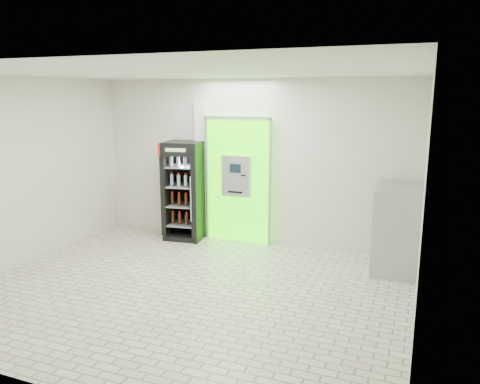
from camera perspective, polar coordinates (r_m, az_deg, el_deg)
The scene contains 7 objects.
ground at distance 6.81m, azimuth -6.36°, elevation -11.75°, with size 6.00×6.00×0.00m, color beige.
room_shell at distance 6.30m, azimuth -6.74°, elevation 3.79°, with size 6.00×6.00×6.00m.
atm_assembly at distance 8.65m, azimuth -0.20°, elevation 1.55°, with size 1.30×0.24×2.33m.
pillar at distance 8.98m, azimuth -4.74°, elevation 2.72°, with size 0.22×0.11×2.60m.
beverage_cooler at distance 8.93m, azimuth -6.70°, elevation -0.05°, with size 0.78×0.73×1.85m.
steel_cabinet at distance 7.67m, azimuth 18.55°, elevation -4.28°, with size 0.69×1.01×1.33m.
exit_sign at distance 6.91m, azimuth 21.83°, elevation 6.07°, with size 0.02×0.22×0.26m.
Camera 1 is at (2.98, -5.49, 2.71)m, focal length 35.00 mm.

